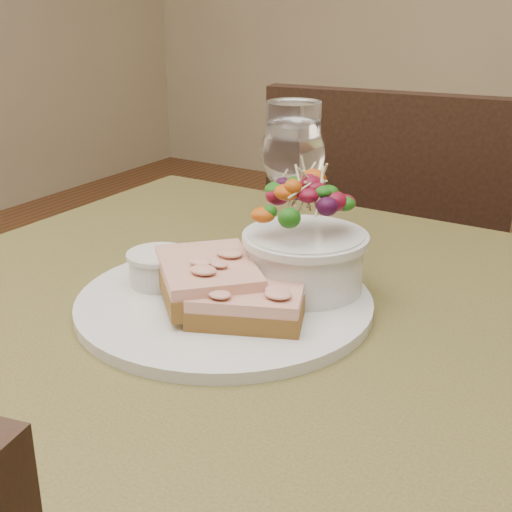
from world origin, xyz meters
The scene contains 9 objects.
cafe_table centered at (0.00, 0.00, 0.65)m, with size 0.80×0.80×0.75m.
chair_far centered at (-0.09, 0.73, 0.29)m, with size 0.48×0.48×0.90m.
dinner_plate centered at (-0.01, 0.00, 0.76)m, with size 0.31×0.31×0.01m, color silver.
sandwich_front centered at (0.03, -0.03, 0.78)m, with size 0.13×0.12×0.03m.
sandwich_back centered at (-0.02, -0.01, 0.79)m, with size 0.16×0.15×0.03m.
ramekin centered at (-0.10, -0.01, 0.78)m, with size 0.06×0.06×0.04m.
salad_bowl centered at (0.04, 0.07, 0.82)m, with size 0.12×0.12×0.13m.
garnish centered at (-0.09, 0.08, 0.77)m, with size 0.05×0.04×0.02m.
wine_glass centered at (-0.03, 0.17, 0.87)m, with size 0.08×0.08×0.18m.
Camera 1 is at (0.37, -0.55, 1.07)m, focal length 50.00 mm.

